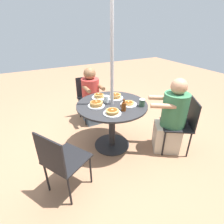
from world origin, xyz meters
TOP-DOWN VIEW (x-y plane):
  - ground_plane at (0.00, 0.00)m, footprint 12.00×12.00m
  - patio_table at (0.00, 0.00)m, footprint 1.06×1.06m
  - umbrella_pole at (0.00, 0.00)m, footprint 0.05×0.05m
  - patio_chair_north at (0.91, 0.54)m, footprint 0.59×0.59m
  - patio_chair_east at (-0.89, 0.58)m, footprint 0.59×0.59m
  - diner_east at (-0.75, 0.49)m, footprint 0.62×0.57m
  - patio_chair_south at (-0.01, -1.06)m, footprint 0.44×0.44m
  - diner_south at (-0.01, -0.89)m, footprint 0.35×0.49m
  - pancake_plate_a at (0.14, 0.28)m, footprint 0.24×0.24m
  - pancake_plate_b at (0.24, -0.03)m, footprint 0.24×0.24m
  - pancake_plate_c at (-0.21, 0.14)m, footprint 0.24×0.24m
  - pancake_plate_d at (-0.15, -0.16)m, footprint 0.24×0.24m
  - pancake_plate_e at (0.08, -0.30)m, footprint 0.24×0.24m
  - syrup_bottle at (-0.04, 0.27)m, footprint 0.09×0.07m
  - coffee_cup at (-0.35, 0.27)m, footprint 0.08×0.08m
  - drinking_glass_a at (0.05, -0.09)m, footprint 0.08×0.08m

SIDE VIEW (x-z plane):
  - ground_plane at x=0.00m, z-range 0.00..0.00m
  - patio_chair_north at x=0.91m, z-range 0.07..0.93m
  - patio_chair_east at x=-0.89m, z-range 0.07..0.93m
  - patio_chair_south at x=-0.01m, z-range 0.07..0.93m
  - diner_south at x=-0.01m, z-range -0.04..1.06m
  - diner_east at x=-0.75m, z-range -0.05..1.12m
  - patio_table at x=0.00m, z-range 0.21..0.96m
  - pancake_plate_c at x=-0.21m, z-range 0.74..0.80m
  - pancake_plate_a at x=0.14m, z-range 0.74..0.82m
  - pancake_plate_e at x=0.08m, z-range 0.74..0.82m
  - pancake_plate_d at x=-0.15m, z-range 0.74..0.82m
  - pancake_plate_b at x=0.24m, z-range 0.74..0.83m
  - drinking_glass_a at x=0.05m, z-range 0.75..0.86m
  - coffee_cup at x=-0.35m, z-range 0.75..0.86m
  - syrup_bottle at x=-0.04m, z-range 0.73..0.90m
  - umbrella_pole at x=0.00m, z-range 0.00..2.25m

